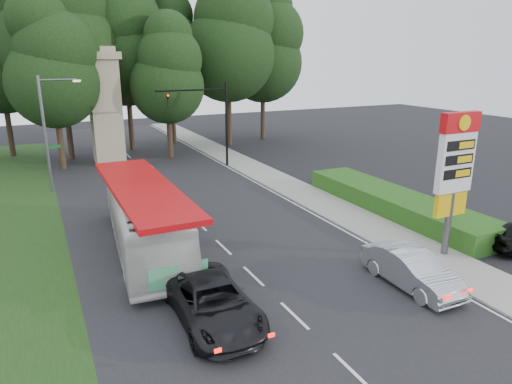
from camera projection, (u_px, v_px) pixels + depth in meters
name	position (u px, v px, depth m)	size (l,w,h in m)	color
ground	(301.00, 323.00, 16.35)	(120.00, 120.00, 0.00)	black
road_surface	(195.00, 220.00, 26.70)	(14.00, 80.00, 0.02)	black
sidewalk_right	(317.00, 200.00, 30.24)	(3.00, 80.00, 0.12)	gray
grass_verge_left	(15.00, 213.00, 27.91)	(5.00, 50.00, 0.02)	#193814
hedge	(395.00, 203.00, 27.89)	(3.00, 14.00, 1.20)	#1F4512
gas_station_pylon	(455.00, 165.00, 20.65)	(2.10, 0.45, 6.85)	#59595E
traffic_signal_mast	(212.00, 113.00, 38.11)	(6.10, 0.35, 7.20)	black
streetlight_signs	(48.00, 129.00, 31.16)	(2.75, 0.98, 8.00)	#59595E
monument	(105.00, 105.00, 39.95)	(3.00, 3.00, 10.05)	tan
tree_center_left	(56.00, 23.00, 39.33)	(10.08, 10.08, 19.80)	#2D2116
tree_center_right	(124.00, 37.00, 43.84)	(9.24, 9.24, 18.15)	#2D2116
tree_east_near	(170.00, 52.00, 48.04)	(8.12, 8.12, 15.95)	#2D2116
tree_east_mid	(228.00, 35.00, 46.20)	(9.52, 9.52, 18.70)	#2D2116
tree_far_east	(263.00, 46.00, 50.30)	(8.68, 8.68, 17.05)	#2D2116
tree_monument_left	(51.00, 63.00, 36.41)	(7.28, 7.28, 14.30)	#2D2116
tree_monument_right	(166.00, 70.00, 41.00)	(6.72, 6.72, 13.20)	#2D2116
transit_bus	(144.00, 218.00, 22.21)	(2.75, 11.77, 3.28)	silver
sedan_silver	(411.00, 269.00, 18.76)	(1.64, 4.69, 1.55)	#B9BDC2
suv_charcoal	(213.00, 302.00, 16.27)	(2.55, 5.52, 1.53)	black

